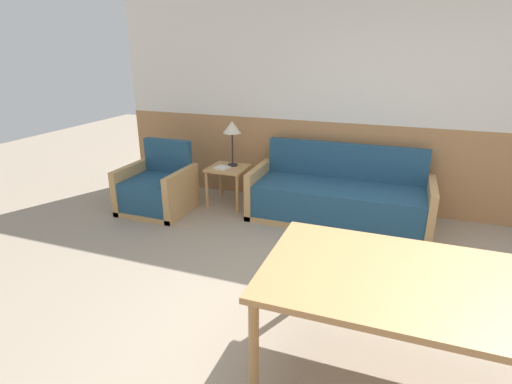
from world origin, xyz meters
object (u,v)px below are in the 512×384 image
at_px(couch, 338,199).
at_px(table_lamp, 232,129).
at_px(armchair, 158,190).
at_px(side_table, 228,174).
at_px(dining_table, 419,289).

xyz_separation_m(couch, table_lamp, (-1.42, 0.11, 0.73)).
height_order(armchair, table_lamp, table_lamp).
xyz_separation_m(side_table, dining_table, (2.26, -2.37, 0.25)).
height_order(couch, side_table, couch).
bearing_deg(side_table, armchair, -146.52).
distance_m(couch, dining_table, 2.52).
xyz_separation_m(table_lamp, dining_table, (2.23, -2.46, -0.33)).
bearing_deg(couch, side_table, 178.95).
bearing_deg(couch, armchair, -167.80).
distance_m(side_table, dining_table, 3.29).
bearing_deg(dining_table, couch, 109.15).
xyz_separation_m(armchair, dining_table, (3.02, -1.87, 0.40)).
bearing_deg(dining_table, table_lamp, 132.24).
bearing_deg(side_table, table_lamp, 70.77).
relative_size(armchair, side_table, 1.68).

